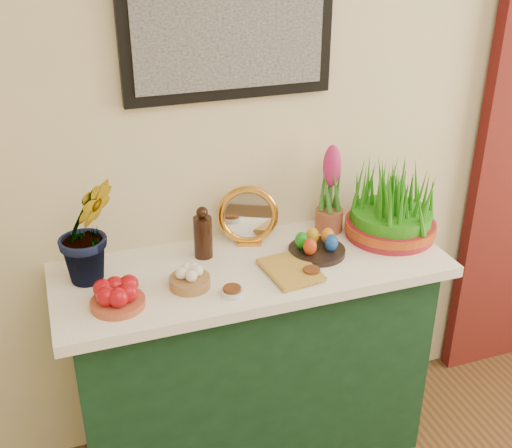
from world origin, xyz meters
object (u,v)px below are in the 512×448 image
Objects in this scene: hyacinth_green at (85,214)px; mirror at (248,216)px; sideboard at (252,366)px; wheatgrass_sabzeh at (392,206)px; book at (269,275)px.

hyacinth_green is 0.60m from mirror.
sideboard is 0.82m from wheatgrass_sabzeh.
mirror is at bearing 81.07° from book.
sideboard is at bearing -21.40° from hyacinth_green.
wheatgrass_sabzeh is (1.12, -0.05, -0.12)m from hyacinth_green.
sideboard is 2.66× the size of hyacinth_green.
book is at bearing -78.93° from sideboard.
sideboard is 3.73× the size of wheatgrass_sabzeh.
hyacinth_green is 1.40× the size of wheatgrass_sabzeh.
mirror reaches higher than sideboard.
sideboard is at bearing -177.23° from wheatgrass_sabzeh.
sideboard is 5.57× the size of mirror.
hyacinth_green is at bearing 171.76° from sideboard.
mirror is at bearing -5.83° from hyacinth_green.
mirror is 1.06× the size of book.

